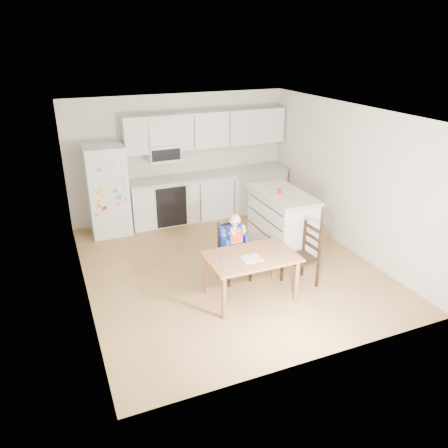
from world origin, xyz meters
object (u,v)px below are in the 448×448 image
refrigerator (107,190)px  chair_side (306,251)px  dining_table (251,261)px  red_cup (279,191)px  chair_booster (234,240)px  kitchen_island (282,220)px

refrigerator → chair_side: (2.43, -3.08, -0.31)m
dining_table → refrigerator: bearing=115.3°
refrigerator → red_cup: bearing=-36.0°
chair_side → chair_booster: bearing=-124.1°
kitchen_island → red_cup: size_ratio=16.28×
chair_booster → chair_side: (0.95, -0.56, -0.12)m
chair_booster → chair_side: size_ratio=1.14×
dining_table → chair_booster: bearing=90.2°
chair_booster → dining_table: bearing=-92.8°
refrigerator → kitchen_island: refrigerator is taller
chair_booster → red_cup: bearing=26.4°
dining_table → chair_side: 0.95m
refrigerator → chair_side: size_ratio=1.79×
red_cup → chair_side: (-0.18, -1.19, -0.54)m
chair_booster → refrigerator: bearing=117.5°
red_cup → chair_side: red_cup is taller
dining_table → red_cup: bearing=48.1°
red_cup → chair_booster: size_ratio=0.08×
refrigerator → dining_table: size_ratio=1.34×
chair_booster → chair_side: bearing=-33.6°
kitchen_island → chair_side: bearing=-102.5°
refrigerator → red_cup: (2.61, -1.89, 0.23)m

